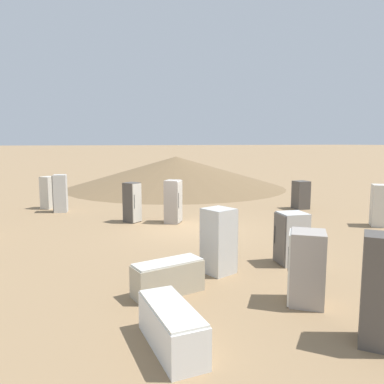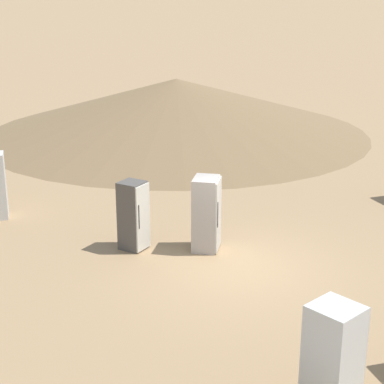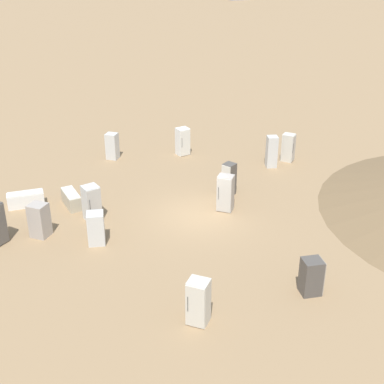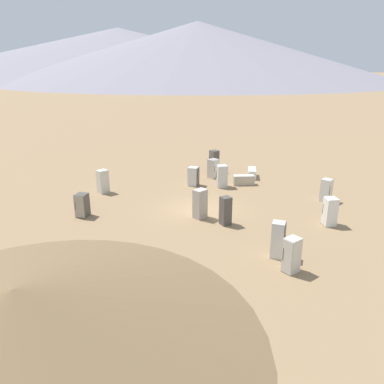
{
  "view_description": "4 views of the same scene",
  "coord_description": "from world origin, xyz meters",
  "px_view_note": "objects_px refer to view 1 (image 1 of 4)",
  "views": [
    {
      "loc": [
        5.64,
        13.38,
        3.41
      ],
      "look_at": [
        -0.32,
        -0.48,
        1.42
      ],
      "focal_mm": 35.0,
      "sensor_mm": 36.0,
      "label": 1
    },
    {
      "loc": [
        6.85,
        11.57,
        6.27
      ],
      "look_at": [
        0.54,
        -1.44,
        1.54
      ],
      "focal_mm": 60.0,
      "sensor_mm": 36.0,
      "label": 2
    },
    {
      "loc": [
        -21.52,
        7.37,
        12.3
      ],
      "look_at": [
        -1.22,
        0.71,
        1.93
      ],
      "focal_mm": 50.0,
      "sensor_mm": 36.0,
      "label": 3
    },
    {
      "loc": [
        2.2,
        -22.79,
        8.97
      ],
      "look_at": [
        -0.43,
        -0.69,
        1.4
      ],
      "focal_mm": 35.0,
      "sensor_mm": 36.0,
      "label": 4
    }
  ],
  "objects_px": {
    "discarded_fridge_2": "(49,192)",
    "discarded_fridge_4": "(60,193)",
    "discarded_fridge_12": "(219,241)",
    "discarded_fridge_6": "(306,268)",
    "discarded_fridge_7": "(168,278)",
    "discarded_fridge_1": "(383,291)",
    "discarded_fridge_5": "(301,195)",
    "discarded_fridge_11": "(291,238)",
    "discarded_fridge_10": "(171,327)",
    "discarded_fridge_13": "(173,201)",
    "discarded_fridge_9": "(380,205)",
    "discarded_fridge_0": "(132,202)"
  },
  "relations": [
    {
      "from": "discarded_fridge_2",
      "to": "discarded_fridge_4",
      "type": "height_order",
      "value": "discarded_fridge_4"
    },
    {
      "from": "discarded_fridge_4",
      "to": "discarded_fridge_12",
      "type": "relative_size",
      "value": 1.08
    },
    {
      "from": "discarded_fridge_6",
      "to": "discarded_fridge_12",
      "type": "height_order",
      "value": "discarded_fridge_12"
    },
    {
      "from": "discarded_fridge_7",
      "to": "discarded_fridge_12",
      "type": "height_order",
      "value": "discarded_fridge_12"
    },
    {
      "from": "discarded_fridge_1",
      "to": "discarded_fridge_7",
      "type": "xyz_separation_m",
      "value": [
        2.57,
        -3.48,
        -0.58
      ]
    },
    {
      "from": "discarded_fridge_5",
      "to": "discarded_fridge_11",
      "type": "bearing_deg",
      "value": -124.67
    },
    {
      "from": "discarded_fridge_7",
      "to": "discarded_fridge_2",
      "type": "bearing_deg",
      "value": 178.96
    },
    {
      "from": "discarded_fridge_10",
      "to": "discarded_fridge_13",
      "type": "height_order",
      "value": "discarded_fridge_13"
    },
    {
      "from": "discarded_fridge_13",
      "to": "discarded_fridge_10",
      "type": "bearing_deg",
      "value": 16.53
    },
    {
      "from": "discarded_fridge_10",
      "to": "discarded_fridge_9",
      "type": "bearing_deg",
      "value": 25.63
    },
    {
      "from": "discarded_fridge_2",
      "to": "discarded_fridge_7",
      "type": "xyz_separation_m",
      "value": [
        -1.96,
        12.99,
        -0.46
      ]
    },
    {
      "from": "discarded_fridge_5",
      "to": "discarded_fridge_12",
      "type": "xyz_separation_m",
      "value": [
        8.37,
        6.94,
        0.14
      ]
    },
    {
      "from": "discarded_fridge_4",
      "to": "discarded_fridge_13",
      "type": "bearing_deg",
      "value": -124.17
    },
    {
      "from": "discarded_fridge_2",
      "to": "discarded_fridge_10",
      "type": "relative_size",
      "value": 0.95
    },
    {
      "from": "discarded_fridge_0",
      "to": "discarded_fridge_11",
      "type": "distance_m",
      "value": 7.8
    },
    {
      "from": "discarded_fridge_2",
      "to": "discarded_fridge_13",
      "type": "xyz_separation_m",
      "value": [
        -4.74,
        5.87,
        0.08
      ]
    },
    {
      "from": "discarded_fridge_7",
      "to": "discarded_fridge_11",
      "type": "relative_size",
      "value": 1.16
    },
    {
      "from": "discarded_fridge_5",
      "to": "discarded_fridge_10",
      "type": "height_order",
      "value": "discarded_fridge_5"
    },
    {
      "from": "discarded_fridge_7",
      "to": "discarded_fridge_11",
      "type": "distance_m",
      "value": 3.99
    },
    {
      "from": "discarded_fridge_12",
      "to": "discarded_fridge_7",
      "type": "bearing_deg",
      "value": -81.67
    },
    {
      "from": "discarded_fridge_4",
      "to": "discarded_fridge_9",
      "type": "xyz_separation_m",
      "value": [
        -11.85,
        8.51,
        -0.07
      ]
    },
    {
      "from": "discarded_fridge_4",
      "to": "discarded_fridge_2",
      "type": "bearing_deg",
      "value": 32.34
    },
    {
      "from": "discarded_fridge_0",
      "to": "discarded_fridge_11",
      "type": "bearing_deg",
      "value": 77.45
    },
    {
      "from": "discarded_fridge_2",
      "to": "discarded_fridge_12",
      "type": "distance_m",
      "value": 12.74
    },
    {
      "from": "discarded_fridge_7",
      "to": "discarded_fridge_12",
      "type": "relative_size",
      "value": 0.99
    },
    {
      "from": "discarded_fridge_1",
      "to": "discarded_fridge_12",
      "type": "height_order",
      "value": "discarded_fridge_1"
    },
    {
      "from": "discarded_fridge_0",
      "to": "discarded_fridge_12",
      "type": "relative_size",
      "value": 1.0
    },
    {
      "from": "discarded_fridge_5",
      "to": "discarded_fridge_10",
      "type": "relative_size",
      "value": 0.82
    },
    {
      "from": "discarded_fridge_2",
      "to": "discarded_fridge_7",
      "type": "height_order",
      "value": "discarded_fridge_2"
    },
    {
      "from": "discarded_fridge_7",
      "to": "discarded_fridge_1",
      "type": "bearing_deg",
      "value": 26.83
    },
    {
      "from": "discarded_fridge_6",
      "to": "discarded_fridge_11",
      "type": "xyz_separation_m",
      "value": [
        -1.41,
        -2.29,
        -0.05
      ]
    },
    {
      "from": "discarded_fridge_1",
      "to": "discarded_fridge_2",
      "type": "height_order",
      "value": "discarded_fridge_1"
    },
    {
      "from": "discarded_fridge_12",
      "to": "discarded_fridge_9",
      "type": "bearing_deg",
      "value": 88.57
    },
    {
      "from": "discarded_fridge_2",
      "to": "discarded_fridge_7",
      "type": "bearing_deg",
      "value": -35.89
    },
    {
      "from": "discarded_fridge_0",
      "to": "discarded_fridge_5",
      "type": "height_order",
      "value": "discarded_fridge_0"
    },
    {
      "from": "discarded_fridge_9",
      "to": "discarded_fridge_7",
      "type": "bearing_deg",
      "value": -33.65
    },
    {
      "from": "discarded_fridge_2",
      "to": "discarded_fridge_5",
      "type": "xyz_separation_m",
      "value": [
        -12.03,
        5.26,
        -0.11
      ]
    },
    {
      "from": "discarded_fridge_1",
      "to": "discarded_fridge_12",
      "type": "distance_m",
      "value": 4.36
    },
    {
      "from": "discarded_fridge_9",
      "to": "discarded_fridge_12",
      "type": "xyz_separation_m",
      "value": [
        8.66,
        2.36,
        0.0
      ]
    },
    {
      "from": "discarded_fridge_0",
      "to": "discarded_fridge_10",
      "type": "bearing_deg",
      "value": 46.3
    },
    {
      "from": "discarded_fridge_2",
      "to": "discarded_fridge_10",
      "type": "distance_m",
      "value": 15.21
    },
    {
      "from": "discarded_fridge_6",
      "to": "discarded_fridge_10",
      "type": "height_order",
      "value": "discarded_fridge_6"
    },
    {
      "from": "discarded_fridge_0",
      "to": "discarded_fridge_9",
      "type": "height_order",
      "value": "same"
    },
    {
      "from": "discarded_fridge_11",
      "to": "discarded_fridge_13",
      "type": "height_order",
      "value": "discarded_fridge_13"
    },
    {
      "from": "discarded_fridge_2",
      "to": "discarded_fridge_11",
      "type": "xyz_separation_m",
      "value": [
        -5.89,
        12.36,
        -0.1
      ]
    },
    {
      "from": "discarded_fridge_5",
      "to": "discarded_fridge_11",
      "type": "height_order",
      "value": "discarded_fridge_11"
    },
    {
      "from": "discarded_fridge_4",
      "to": "discarded_fridge_10",
      "type": "height_order",
      "value": "discarded_fridge_4"
    },
    {
      "from": "discarded_fridge_10",
      "to": "discarded_fridge_12",
      "type": "relative_size",
      "value": 1.02
    },
    {
      "from": "discarded_fridge_1",
      "to": "discarded_fridge_13",
      "type": "xyz_separation_m",
      "value": [
        -0.2,
        -10.61,
        -0.04
      ]
    },
    {
      "from": "discarded_fridge_9",
      "to": "discarded_fridge_5",
      "type": "bearing_deg",
      "value": -136.94
    }
  ]
}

